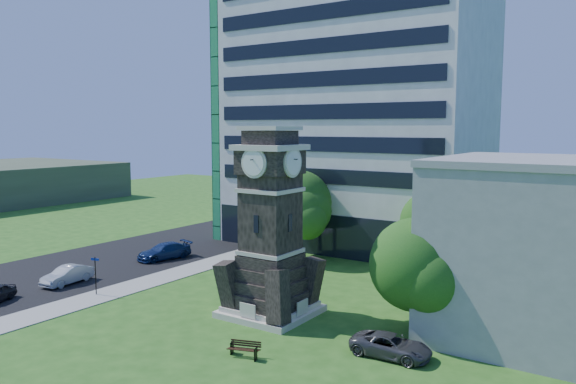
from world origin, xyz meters
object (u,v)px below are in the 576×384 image
Objects in this scene: car_east_lot at (391,346)px; car_street_mid at (67,275)px; clock_tower at (271,235)px; park_bench at (244,348)px; street_sign at (95,271)px; car_street_north at (164,251)px.

car_street_mid is at bearing 89.52° from car_east_lot.
clock_tower is 2.91× the size of car_street_mid.
clock_tower is at bearing 94.88° from park_bench.
car_street_mid is 0.97× the size of car_east_lot.
street_sign is at bearing -15.15° from car_street_mid.
clock_tower is 4.33× the size of street_sign.
car_street_north is at bearing 157.79° from clock_tower.
car_street_mid is 2.47× the size of park_bench.
clock_tower reaches higher than street_sign.
street_sign reaches higher than car_east_lot.
clock_tower reaches higher than car_east_lot.
street_sign reaches higher than car_street_mid.
clock_tower is 19.15m from car_street_north.
car_street_mid is at bearing -170.05° from clock_tower.
park_bench is (20.22, -3.31, -0.23)m from car_street_mid.
clock_tower is 18.23m from car_street_mid.
park_bench is at bearing -23.37° from street_sign.
car_street_north is 24.13m from park_bench.
clock_tower is at bearing 3.21° from car_street_mid.
park_bench is at bearing -16.05° from car_street_mid.
street_sign reaches higher than park_bench.
car_street_mid is 20.49m from park_bench.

